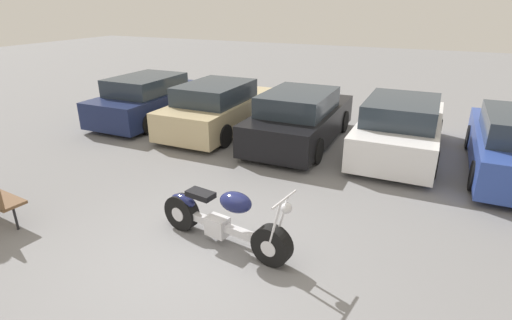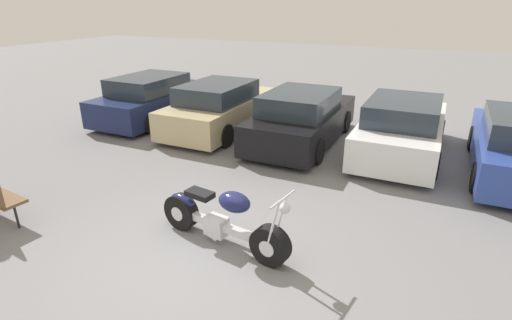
% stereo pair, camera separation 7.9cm
% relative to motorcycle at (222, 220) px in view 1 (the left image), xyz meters
% --- Properties ---
extents(ground_plane, '(60.00, 60.00, 0.00)m').
position_rel_motorcycle_xyz_m(ground_plane, '(-0.17, -0.50, -0.42)').
color(ground_plane, slate).
extents(motorcycle, '(2.33, 0.81, 1.10)m').
position_rel_motorcycle_xyz_m(motorcycle, '(0.00, 0.00, 0.00)').
color(motorcycle, black).
rests_on(motorcycle, ground_plane).
extents(parked_car_navy, '(1.87, 4.25, 1.39)m').
position_rel_motorcycle_xyz_m(parked_car_navy, '(-5.44, 5.20, 0.22)').
color(parked_car_navy, '#19234C').
rests_on(parked_car_navy, ground_plane).
extents(parked_car_champagne, '(1.87, 4.25, 1.39)m').
position_rel_motorcycle_xyz_m(parked_car_champagne, '(-2.97, 5.13, 0.22)').
color(parked_car_champagne, '#C6B284').
rests_on(parked_car_champagne, ground_plane).
extents(parked_car_black, '(1.87, 4.25, 1.39)m').
position_rel_motorcycle_xyz_m(parked_car_black, '(-0.50, 5.06, 0.22)').
color(parked_car_black, black).
rests_on(parked_car_black, ground_plane).
extents(parked_car_white, '(1.87, 4.25, 1.39)m').
position_rel_motorcycle_xyz_m(parked_car_white, '(1.97, 5.28, 0.22)').
color(parked_car_white, white).
rests_on(parked_car_white, ground_plane).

